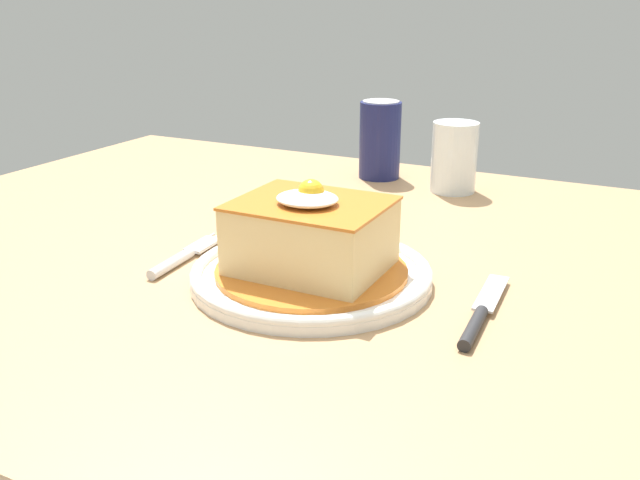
{
  "coord_description": "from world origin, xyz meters",
  "views": [
    {
      "loc": [
        0.34,
        -0.68,
        1.04
      ],
      "look_at": [
        0.03,
        -0.07,
        0.79
      ],
      "focal_mm": 38.97,
      "sensor_mm": 36.0,
      "label": 1
    }
  ],
  "objects_px": {
    "fork": "(182,257)",
    "knife": "(479,317)",
    "drinking_glass": "(454,162)",
    "main_plate": "(311,274)",
    "soda_can": "(380,140)"
  },
  "relations": [
    {
      "from": "main_plate",
      "to": "knife",
      "type": "distance_m",
      "value": 0.18
    },
    {
      "from": "main_plate",
      "to": "knife",
      "type": "xyz_separation_m",
      "value": [
        0.18,
        -0.02,
        -0.0
      ]
    },
    {
      "from": "soda_can",
      "to": "fork",
      "type": "bearing_deg",
      "value": -97.08
    },
    {
      "from": "drinking_glass",
      "to": "main_plate",
      "type": "bearing_deg",
      "value": -94.36
    },
    {
      "from": "fork",
      "to": "knife",
      "type": "bearing_deg",
      "value": 0.08
    },
    {
      "from": "soda_can",
      "to": "drinking_glass",
      "type": "distance_m",
      "value": 0.13
    },
    {
      "from": "knife",
      "to": "drinking_glass",
      "type": "bearing_deg",
      "value": 109.69
    },
    {
      "from": "main_plate",
      "to": "knife",
      "type": "relative_size",
      "value": 1.52
    },
    {
      "from": "knife",
      "to": "main_plate",
      "type": "bearing_deg",
      "value": 174.92
    },
    {
      "from": "fork",
      "to": "soda_can",
      "type": "relative_size",
      "value": 1.14
    },
    {
      "from": "soda_can",
      "to": "drinking_glass",
      "type": "bearing_deg",
      "value": -11.34
    },
    {
      "from": "main_plate",
      "to": "drinking_glass",
      "type": "height_order",
      "value": "drinking_glass"
    },
    {
      "from": "knife",
      "to": "soda_can",
      "type": "distance_m",
      "value": 0.53
    },
    {
      "from": "knife",
      "to": "fork",
      "type": "bearing_deg",
      "value": -179.92
    },
    {
      "from": "fork",
      "to": "soda_can",
      "type": "xyz_separation_m",
      "value": [
        0.06,
        0.45,
        0.06
      ]
    }
  ]
}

